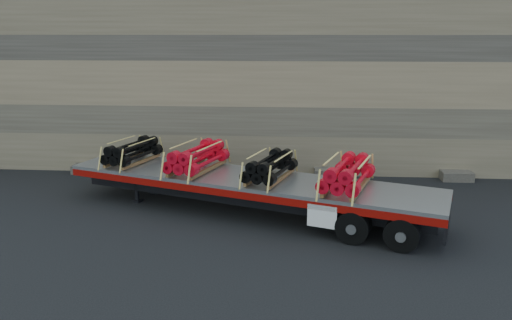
{
  "coord_description": "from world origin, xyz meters",
  "views": [
    {
      "loc": [
        0.39,
        -14.77,
        5.73
      ],
      "look_at": [
        -0.74,
        1.46,
        1.52
      ],
      "focal_mm": 35.0,
      "sensor_mm": 36.0,
      "label": 1
    }
  ],
  "objects_px": {
    "bundle_midfront": "(197,158)",
    "bundle_front": "(132,152)",
    "trailer": "(247,195)",
    "bundle_rear": "(347,175)",
    "bundle_midrear": "(270,168)"
  },
  "relations": [
    {
      "from": "bundle_midfront",
      "to": "bundle_front",
      "type": "bearing_deg",
      "value": -180.0
    },
    {
      "from": "trailer",
      "to": "bundle_midfront",
      "type": "xyz_separation_m",
      "value": [
        -1.72,
        0.61,
        1.04
      ]
    },
    {
      "from": "bundle_midfront",
      "to": "trailer",
      "type": "bearing_deg",
      "value": 0.0
    },
    {
      "from": "bundle_front",
      "to": "bundle_midfront",
      "type": "bearing_deg",
      "value": 0.0
    },
    {
      "from": "bundle_midfront",
      "to": "bundle_rear",
      "type": "distance_m",
      "value": 5.04
    },
    {
      "from": "bundle_front",
      "to": "bundle_midfront",
      "type": "relative_size",
      "value": 0.9
    },
    {
      "from": "trailer",
      "to": "bundle_midfront",
      "type": "distance_m",
      "value": 2.1
    },
    {
      "from": "trailer",
      "to": "bundle_midrear",
      "type": "bearing_deg",
      "value": 0.0
    },
    {
      "from": "bundle_front",
      "to": "bundle_midrear",
      "type": "height_order",
      "value": "bundle_midrear"
    },
    {
      "from": "trailer",
      "to": "bundle_midrear",
      "type": "xyz_separation_m",
      "value": [
        0.74,
        -0.26,
        1.0
      ]
    },
    {
      "from": "trailer",
      "to": "bundle_front",
      "type": "height_order",
      "value": "bundle_front"
    },
    {
      "from": "trailer",
      "to": "bundle_rear",
      "type": "relative_size",
      "value": 5.1
    },
    {
      "from": "bundle_midrear",
      "to": "bundle_rear",
      "type": "distance_m",
      "value": 2.43
    },
    {
      "from": "bundle_midfront",
      "to": "bundle_midrear",
      "type": "relative_size",
      "value": 1.11
    },
    {
      "from": "bundle_front",
      "to": "bundle_midfront",
      "type": "distance_m",
      "value": 2.61
    }
  ]
}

